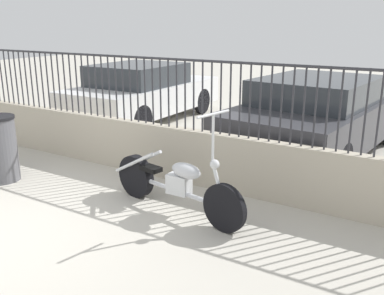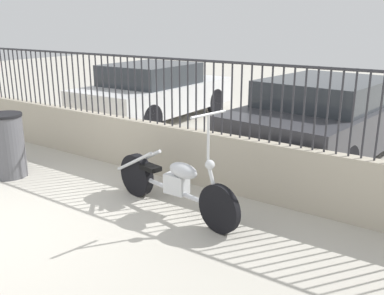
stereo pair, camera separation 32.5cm
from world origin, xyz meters
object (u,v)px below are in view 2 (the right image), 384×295
Objects in this scene: motorcycle_silver at (169,182)px; car_white at (155,91)px; trash_bin at (7,145)px; car_dark_grey at (329,116)px.

car_white is (-3.48, 3.94, 0.31)m from motorcycle_silver.
car_dark_grey is at bearing 46.81° from trash_bin.
trash_bin is at bearing 142.97° from car_dark_grey.
car_white reaches higher than trash_bin.
motorcycle_silver is at bearing 9.10° from trash_bin.
trash_bin is 5.28m from car_dark_grey.
car_dark_grey is at bearing 86.69° from motorcycle_silver.
car_white is at bearing 99.61° from trash_bin.
car_white is 4.38m from car_dark_grey.
motorcycle_silver is 5.26m from car_white.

